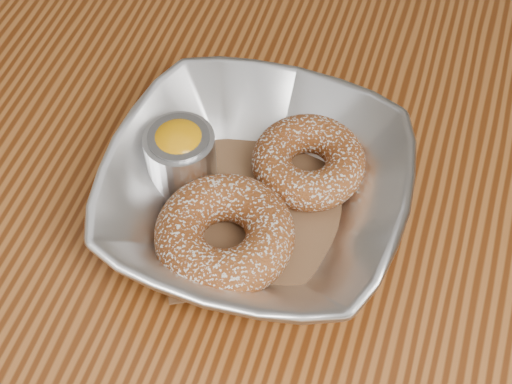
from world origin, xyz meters
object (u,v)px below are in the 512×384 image
(serving_bowl, at_px, (256,194))
(table, at_px, (156,292))
(donut_front, at_px, (225,235))
(donut_back, at_px, (309,162))
(ramekin, at_px, (181,155))

(serving_bowl, bearing_deg, table, -153.79)
(serving_bowl, height_order, donut_front, serving_bowl)
(table, bearing_deg, serving_bowl, 26.21)
(table, bearing_deg, donut_front, -2.17)
(donut_back, bearing_deg, ramekin, -160.62)
(serving_bowl, height_order, donut_back, serving_bowl)
(donut_back, relative_size, ramekin, 1.55)
(table, distance_m, donut_front, 0.14)
(donut_back, distance_m, donut_front, 0.09)
(table, distance_m, serving_bowl, 0.15)
(table, distance_m, ramekin, 0.15)
(table, height_order, ramekin, ramekin)
(table, height_order, donut_back, donut_back)
(table, relative_size, donut_front, 11.84)
(serving_bowl, xyz_separation_m, donut_front, (-0.01, -0.04, 0.00))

